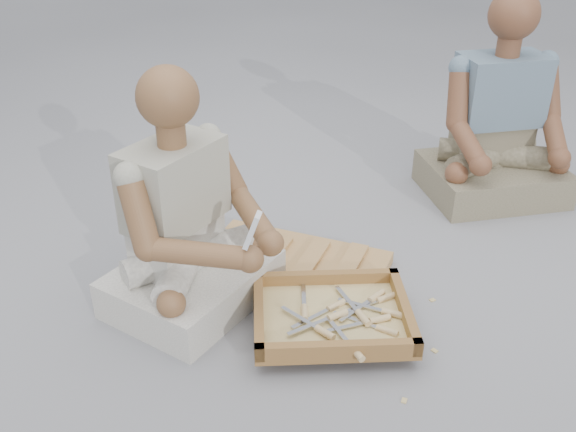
% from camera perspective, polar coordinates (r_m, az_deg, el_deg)
% --- Properties ---
extents(ground, '(60.00, 60.00, 0.00)m').
position_cam_1_polar(ground, '(2.19, 0.82, -8.79)').
color(ground, gray).
rests_on(ground, ground).
extents(carved_panel, '(0.75, 0.57, 0.05)m').
position_cam_1_polar(carved_panel, '(2.38, 0.10, -4.75)').
color(carved_panel, olive).
rests_on(carved_panel, ground).
extents(tool_tray, '(0.58, 0.51, 0.06)m').
position_cam_1_polar(tool_tray, '(2.09, 3.92, -8.84)').
color(tool_tray, brown).
rests_on(tool_tray, carved_panel).
extents(chisel_0, '(0.21, 0.09, 0.02)m').
position_cam_1_polar(chisel_0, '(2.04, 8.24, -9.88)').
color(chisel_0, silver).
rests_on(chisel_0, tool_tray).
extents(chisel_1, '(0.17, 0.16, 0.02)m').
position_cam_1_polar(chisel_1, '(2.06, 3.91, -8.96)').
color(chisel_1, silver).
rests_on(chisel_1, tool_tray).
extents(chisel_2, '(0.19, 0.13, 0.02)m').
position_cam_1_polar(chisel_2, '(2.01, 2.84, -10.04)').
color(chisel_2, silver).
rests_on(chisel_2, tool_tray).
extents(chisel_3, '(0.06, 0.22, 0.02)m').
position_cam_1_polar(chisel_3, '(2.10, 1.46, -8.23)').
color(chisel_3, silver).
rests_on(chisel_3, tool_tray).
extents(chisel_4, '(0.16, 0.18, 0.02)m').
position_cam_1_polar(chisel_4, '(2.11, 3.86, -8.16)').
color(chisel_4, silver).
rests_on(chisel_4, tool_tray).
extents(chisel_5, '(0.14, 0.19, 0.02)m').
position_cam_1_polar(chisel_5, '(2.15, 7.49, -7.31)').
color(chisel_5, silver).
rests_on(chisel_5, tool_tray).
extents(chisel_6, '(0.22, 0.07, 0.02)m').
position_cam_1_polar(chisel_6, '(2.10, 8.71, -8.40)').
color(chisel_6, silver).
rests_on(chisel_6, tool_tray).
extents(chisel_7, '(0.14, 0.19, 0.02)m').
position_cam_1_polar(chisel_7, '(2.08, 6.40, -8.65)').
color(chisel_7, silver).
rests_on(chisel_7, tool_tray).
extents(chisel_8, '(0.20, 0.13, 0.02)m').
position_cam_1_polar(chisel_8, '(2.07, 7.61, -9.19)').
color(chisel_8, silver).
rests_on(chisel_8, tool_tray).
extents(chisel_9, '(0.18, 0.15, 0.02)m').
position_cam_1_polar(chisel_9, '(2.16, 8.23, -7.38)').
color(chisel_9, silver).
rests_on(chisel_9, tool_tray).
extents(chisel_10, '(0.14, 0.19, 0.02)m').
position_cam_1_polar(chisel_10, '(1.95, 5.76, -11.57)').
color(chisel_10, silver).
rests_on(chisel_10, tool_tray).
extents(wood_chip_0, '(0.02, 0.02, 0.00)m').
position_cam_1_polar(wood_chip_0, '(2.45, -1.60, -4.22)').
color(wood_chip_0, '#D8C27F').
rests_on(wood_chip_0, ground).
extents(wood_chip_1, '(0.02, 0.02, 0.00)m').
position_cam_1_polar(wood_chip_1, '(1.93, 10.29, -15.84)').
color(wood_chip_1, '#D8C27F').
rests_on(wood_chip_1, ground).
extents(wood_chip_2, '(0.02, 0.02, 0.00)m').
position_cam_1_polar(wood_chip_2, '(2.10, 12.89, -11.60)').
color(wood_chip_2, '#D8C27F').
rests_on(wood_chip_2, ground).
extents(wood_chip_3, '(0.02, 0.02, 0.00)m').
position_cam_1_polar(wood_chip_3, '(2.31, 12.72, -7.30)').
color(wood_chip_3, '#D8C27F').
rests_on(wood_chip_3, ground).
extents(wood_chip_4, '(0.02, 0.02, 0.00)m').
position_cam_1_polar(wood_chip_4, '(2.19, -1.05, -8.71)').
color(wood_chip_4, '#D8C27F').
rests_on(wood_chip_4, ground).
extents(wood_chip_5, '(0.02, 0.02, 0.00)m').
position_cam_1_polar(wood_chip_5, '(2.43, 7.60, -4.74)').
color(wood_chip_5, '#D8C27F').
rests_on(wood_chip_5, ground).
extents(wood_chip_6, '(0.02, 0.02, 0.00)m').
position_cam_1_polar(wood_chip_6, '(2.36, 1.62, -5.62)').
color(wood_chip_6, '#D8C27F').
rests_on(wood_chip_6, ground).
extents(wood_chip_7, '(0.02, 0.02, 0.00)m').
position_cam_1_polar(wood_chip_7, '(2.44, 8.93, -4.76)').
color(wood_chip_7, '#D8C27F').
rests_on(wood_chip_7, ground).
extents(craftsman, '(0.63, 0.65, 0.83)m').
position_cam_1_polar(craftsman, '(2.14, -8.93, -1.21)').
color(craftsman, silver).
rests_on(craftsman, ground).
extents(companion, '(0.71, 0.65, 0.90)m').
position_cam_1_polar(companion, '(2.99, 18.14, 7.17)').
color(companion, gray).
rests_on(companion, ground).
extents(mobile_phone, '(0.06, 0.05, 0.11)m').
position_cam_1_polar(mobile_phone, '(1.87, -3.19, -1.27)').
color(mobile_phone, silver).
rests_on(mobile_phone, craftsman).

